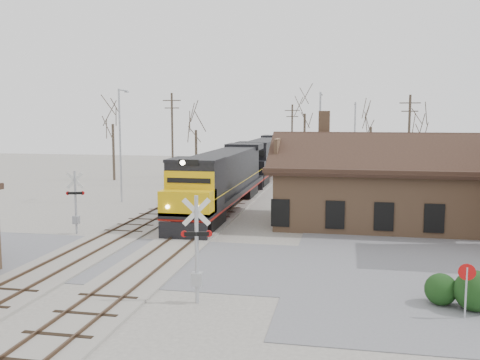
{
  "coord_description": "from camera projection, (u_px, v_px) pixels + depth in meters",
  "views": [
    {
      "loc": [
        9.52,
        -25.96,
        7.58
      ],
      "look_at": [
        2.64,
        9.0,
        3.26
      ],
      "focal_mm": 40.0,
      "sensor_mm": 36.0,
      "label": 1
    }
  ],
  "objects": [
    {
      "name": "utility_pole_c",
      "position": [
        409.0,
        142.0,
        52.42
      ],
      "size": [
        2.0,
        0.24,
        9.58
      ],
      "color": "#382D23",
      "rests_on": "ground"
    },
    {
      "name": "do_not_enter_sign",
      "position": [
        467.0,
        280.0,
        19.81
      ],
      "size": [
        0.63,
        0.11,
        2.13
      ],
      "rotation": [
        0.0,
        0.0,
        -0.11
      ],
      "color": "#A5A8AD",
      "rests_on": "ground"
    },
    {
      "name": "locomotive_trailing",
      "position": [
        263.0,
        158.0,
        63.67
      ],
      "size": [
        3.27,
        21.88,
        4.6
      ],
      "color": "black",
      "rests_on": "ground"
    },
    {
      "name": "streetlight_b",
      "position": [
        320.0,
        140.0,
        48.3
      ],
      "size": [
        0.25,
        2.04,
        9.66
      ],
      "color": "#A5A8AD",
      "rests_on": "ground"
    },
    {
      "name": "hedge_a",
      "position": [
        441.0,
        289.0,
        21.42
      ],
      "size": [
        1.29,
        1.29,
        1.29
      ],
      "primitive_type": "sphere",
      "color": "black",
      "rests_on": "ground"
    },
    {
      "name": "streetlight_c",
      "position": [
        355.0,
        139.0,
        57.95
      ],
      "size": [
        0.25,
        2.04,
        8.98
      ],
      "color": "#A5A8AD",
      "rests_on": "ground"
    },
    {
      "name": "road",
      "position": [
        158.0,
        260.0,
        28.02
      ],
      "size": [
        60.0,
        9.0,
        0.03
      ],
      "primitive_type": "cube",
      "color": "slate",
      "rests_on": "ground"
    },
    {
      "name": "streetlight_a",
      "position": [
        121.0,
        140.0,
        46.35
      ],
      "size": [
        0.25,
        2.04,
        9.85
      ],
      "color": "#A5A8AD",
      "rests_on": "ground"
    },
    {
      "name": "track_main",
      "position": [
        222.0,
        210.0,
        42.62
      ],
      "size": [
        3.4,
        90.0,
        0.24
      ],
      "color": "#A5A095",
      "rests_on": "ground"
    },
    {
      "name": "crossbuck_far",
      "position": [
        76.0,
        205.0,
        34.1
      ],
      "size": [
        1.14,
        0.41,
        4.08
      ],
      "rotation": [
        0.0,
        0.0,
        3.43
      ],
      "color": "#A5A8AD",
      "rests_on": "ground"
    },
    {
      "name": "ground",
      "position": [
        158.0,
        261.0,
        28.02
      ],
      "size": [
        140.0,
        140.0,
        0.0
      ],
      "primitive_type": "plane",
      "color": "#A5A095",
      "rests_on": "ground"
    },
    {
      "name": "tree_c",
      "position": [
        305.0,
        104.0,
        72.61
      ],
      "size": [
        5.21,
        5.21,
        12.77
      ],
      "color": "#382D23",
      "rests_on": "ground"
    },
    {
      "name": "utility_pole_a",
      "position": [
        172.0,
        137.0,
        57.71
      ],
      "size": [
        2.0,
        0.24,
        9.96
      ],
      "color": "#382D23",
      "rests_on": "ground"
    },
    {
      "name": "tree_b",
      "position": [
        196.0,
        122.0,
        65.27
      ],
      "size": [
        3.87,
        3.87,
        9.47
      ],
      "color": "#382D23",
      "rests_on": "ground"
    },
    {
      "name": "track_siding",
      "position": [
        168.0,
        208.0,
        43.48
      ],
      "size": [
        3.4,
        90.0,
        0.24
      ],
      "color": "#A5A095",
      "rests_on": "ground"
    },
    {
      "name": "tree_e",
      "position": [
        419.0,
        125.0,
        62.46
      ],
      "size": [
        3.73,
        3.73,
        9.13
      ],
      "color": "#382D23",
      "rests_on": "ground"
    },
    {
      "name": "utility_pole_b",
      "position": [
        292.0,
        137.0,
        71.09
      ],
      "size": [
        2.0,
        0.24,
        9.02
      ],
      "color": "#382D23",
      "rests_on": "ground"
    },
    {
      "name": "depot",
      "position": [
        380.0,
        190.0,
        37.13
      ],
      "size": [
        15.2,
        9.31,
        7.9
      ],
      "color": "#8F684A",
      "rests_on": "ground"
    },
    {
      "name": "hedge_b",
      "position": [
        475.0,
        291.0,
        20.74
      ],
      "size": [
        1.6,
        1.6,
        1.6
      ],
      "primitive_type": "sphere",
      "color": "black",
      "rests_on": "ground"
    },
    {
      "name": "tree_d",
      "position": [
        371.0,
        118.0,
        64.99
      ],
      "size": [
        4.13,
        4.13,
        10.13
      ],
      "color": "#382D23",
      "rests_on": "ground"
    },
    {
      "name": "tree_a",
      "position": [
        112.0,
        115.0,
        62.04
      ],
      "size": [
        4.39,
        4.39,
        10.75
      ],
      "color": "#382D23",
      "rests_on": "ground"
    },
    {
      "name": "crossbuck_near",
      "position": [
        197.0,
        254.0,
        21.47
      ],
      "size": [
        1.24,
        0.37,
        4.41
      ],
      "rotation": [
        0.0,
        0.0,
        0.22
      ],
      "color": "#A5A8AD",
      "rests_on": "ground"
    },
    {
      "name": "locomotive_lead",
      "position": [
        221.0,
        179.0,
        42.09
      ],
      "size": [
        3.27,
        21.88,
        4.86
      ],
      "color": "black",
      "rests_on": "ground"
    }
  ]
}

